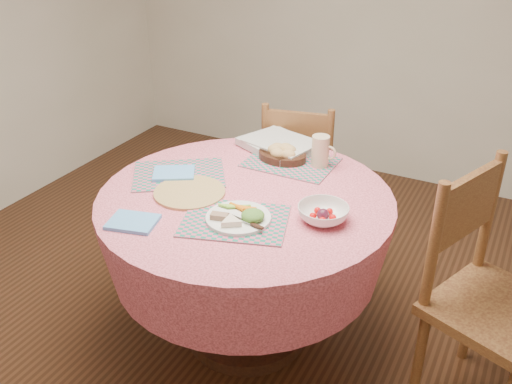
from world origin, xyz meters
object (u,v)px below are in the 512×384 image
dining_table (246,235)px  latte_mug (321,151)px  chair_back (300,173)px  bread_bowl (282,153)px  fruit_bowl (323,214)px  chair_right (487,294)px  dinner_plate (239,217)px  wicker_trivet (190,192)px

dining_table → latte_mug: (0.17, 0.40, 0.27)m
chair_back → bread_bowl: 0.55m
fruit_bowl → chair_back: bearing=118.2°
bread_bowl → fruit_bowl: bearing=-48.7°
chair_back → fruit_bowl: (0.46, -0.87, 0.31)m
latte_mug → fruit_bowl: latte_mug is taller
bread_bowl → fruit_bowl: (0.37, -0.42, -0.01)m
chair_right → fruit_bowl: (-0.62, -0.14, 0.25)m
dining_table → dinner_plate: bearing=-67.8°
dinner_plate → chair_back: bearing=100.3°
bread_bowl → latte_mug: 0.19m
dinner_plate → latte_mug: latte_mug is taller
dinner_plate → fruit_bowl: bearing=29.6°
fruit_bowl → latte_mug: bearing=113.2°
dining_table → wicker_trivet: (-0.22, -0.09, 0.20)m
dining_table → fruit_bowl: size_ratio=5.17×
chair_right → dinner_plate: chair_right is taller
chair_back → latte_mug: (0.28, -0.42, 0.36)m
wicker_trivet → bread_bowl: size_ratio=1.30×
chair_right → dining_table: bearing=117.3°
dining_table → wicker_trivet: 0.31m
chair_right → dinner_plate: 0.98m
wicker_trivet → dinner_plate: dinner_plate is taller
chair_right → chair_back: (-1.09, 0.73, -0.06)m
bread_bowl → chair_back: bearing=101.8°
chair_right → dinner_plate: bearing=129.6°
dinner_plate → fruit_bowl: 0.32m
chair_right → bread_bowl: 1.07m
chair_back → latte_mug: chair_back is taller
dinner_plate → dining_table: bearing=112.2°
chair_back → fruit_bowl: bearing=105.7°
dining_table → chair_back: chair_back is taller
dining_table → dinner_plate: dinner_plate is taller
chair_right → dinner_plate: size_ratio=3.99×
dinner_plate → latte_mug: (0.09, 0.60, 0.06)m
dining_table → chair_back: bearing=97.2°
dining_table → latte_mug: 0.52m
dining_table → bread_bowl: (-0.01, 0.39, 0.23)m
chair_back → chair_right: bearing=133.7°
chair_right → wicker_trivet: (-1.20, -0.19, 0.23)m
wicker_trivet → bread_bowl: 0.52m
dining_table → latte_mug: latte_mug is taller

